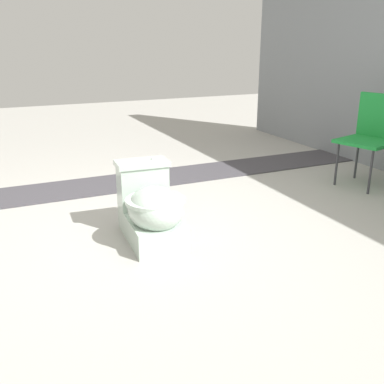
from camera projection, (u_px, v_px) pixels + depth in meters
The scene contains 4 objects.
ground_plane at pixel (155, 235), 3.16m from camera, with size 14.00×14.00×0.00m, color #A8A59E.
gravel_strip at pixel (159, 178), 4.43m from camera, with size 0.56×8.00×0.01m, color #423F44.
toilet at pixel (152, 209), 3.02m from camera, with size 0.65×0.41×0.52m.
folding_chair_left at pixel (373, 130), 4.11m from camera, with size 0.54×0.54×0.83m.
Camera 1 is at (2.74, -0.96, 1.31)m, focal length 42.00 mm.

